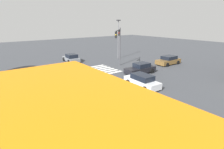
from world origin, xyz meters
TOP-DOWN VIEW (x-y plane):
  - ground_plane at (0.00, 0.00)m, footprint 116.81×116.81m
  - crosswalk_markings at (0.00, -6.34)m, footprint 9.59×5.35m
  - traffic_signal_mast at (-5.51, -5.51)m, footprint 4.47×4.47m
  - car_1 at (-14.03, -2.28)m, footprint 4.68×2.33m
  - car_2 at (-2.34, 2.56)m, footprint 2.10×4.50m
  - car_4 at (-1.46, -14.36)m, footprint 2.29×4.19m
  - car_5 at (-6.13, -1.32)m, footprint 4.71×2.24m
  - pedestrian at (6.33, -6.97)m, footprint 0.41×0.40m
  - street_light_pole_a at (-10.17, -11.38)m, footprint 0.80×0.36m
  - fire_hydrant at (7.58, 6.10)m, footprint 0.22×0.22m

SIDE VIEW (x-z plane):
  - ground_plane at x=0.00m, z-range 0.00..0.00m
  - crosswalk_markings at x=0.00m, z-range 0.00..0.01m
  - fire_hydrant at x=7.58m, z-range 0.00..0.86m
  - car_4 at x=-1.46m, z-range -0.05..1.42m
  - car_2 at x=-2.34m, z-range -0.03..1.43m
  - car_5 at x=-6.13m, z-range -0.05..1.45m
  - car_1 at x=-14.03m, z-range -0.04..1.44m
  - pedestrian at x=6.33m, z-range 0.10..1.80m
  - traffic_signal_mast at x=-5.51m, z-range 1.37..7.59m
  - street_light_pole_a at x=-10.17m, z-range 0.78..8.26m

